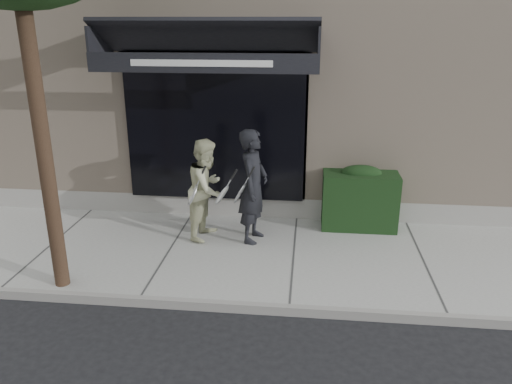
# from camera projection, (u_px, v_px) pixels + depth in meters

# --- Properties ---
(ground) EXTENTS (80.00, 80.00, 0.00)m
(ground) POSITION_uv_depth(u_px,v_px,m) (294.00, 260.00, 7.95)
(ground) COLOR black
(ground) RESTS_ON ground
(sidewalk) EXTENTS (20.00, 3.00, 0.12)m
(sidewalk) POSITION_uv_depth(u_px,v_px,m) (294.00, 257.00, 7.93)
(sidewalk) COLOR gray
(sidewalk) RESTS_ON ground
(curb) EXTENTS (20.00, 0.10, 0.14)m
(curb) POSITION_uv_depth(u_px,v_px,m) (289.00, 310.00, 6.47)
(curb) COLOR gray
(curb) RESTS_ON ground
(building_facade) EXTENTS (14.30, 8.04, 5.64)m
(building_facade) POSITION_uv_depth(u_px,v_px,m) (304.00, 60.00, 11.71)
(building_facade) COLOR beige
(building_facade) RESTS_ON ground
(hedge) EXTENTS (1.30, 0.70, 1.14)m
(hedge) POSITION_uv_depth(u_px,v_px,m) (359.00, 198.00, 8.80)
(hedge) COLOR black
(hedge) RESTS_ON sidewalk
(pedestrian_front) EXTENTS (0.88, 0.86, 1.89)m
(pedestrian_front) POSITION_uv_depth(u_px,v_px,m) (253.00, 186.00, 8.12)
(pedestrian_front) COLOR black
(pedestrian_front) RESTS_ON sidewalk
(pedestrian_back) EXTENTS (0.80, 0.94, 1.70)m
(pedestrian_back) POSITION_uv_depth(u_px,v_px,m) (207.00, 189.00, 8.30)
(pedestrian_back) COLOR beige
(pedestrian_back) RESTS_ON sidewalk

